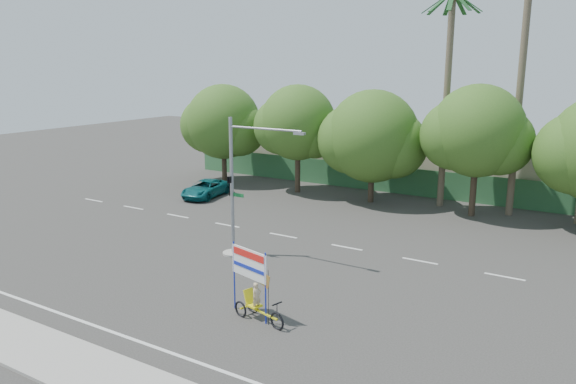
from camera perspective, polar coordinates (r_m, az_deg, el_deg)
The scene contains 14 objects.
ground at distance 24.70m, azimuth -6.55°, elevation -9.88°, with size 120.00×120.00×0.00m, color #33302D.
sidewalk_near at distance 19.96m, azimuth -20.52°, elevation -16.32°, with size 50.00×2.40×0.12m, color gray.
fence at distance 42.65m, azimuth 11.53°, elevation 1.12°, with size 38.00×0.08×2.00m, color #336B3D.
building_left at distance 50.61m, azimuth 2.70°, elevation 4.35°, with size 12.00×8.00×4.00m, color #B7A991.
building_right at distance 44.90m, azimuth 23.22°, elevation 1.95°, with size 14.00×8.00×3.60m, color #B7A991.
tree_far_left at distance 45.87m, azimuth -6.64°, elevation 6.87°, with size 7.14×6.00×7.96m.
tree_left at distance 41.88m, azimuth 0.95°, elevation 6.79°, with size 6.66×5.60×8.07m.
tree_center at distance 39.25m, azimuth 8.52°, elevation 5.36°, with size 7.62×6.40×7.85m.
tree_right at distance 36.98m, azimuth 18.61°, elevation 5.58°, with size 6.90×5.80×8.36m.
palm_tall at distance 37.81m, azimuth 22.84°, elevation 13.36°, with size 3.73×3.79×17.45m.
palm_short at distance 38.81m, azimuth 15.95°, elevation 11.45°, with size 3.73×3.79×14.45m.
traffic_signal at distance 28.07m, azimuth -5.21°, elevation -0.77°, with size 4.72×1.10×7.00m.
trike_billboard at distance 21.65m, azimuth -3.46°, elevation -9.92°, with size 2.82×1.08×2.84m.
pickup_truck at distance 41.38m, azimuth -8.38°, elevation 0.34°, with size 2.04×4.43×1.23m, color #0D5A5E.
Camera 1 is at (14.24, -17.78, 9.54)m, focal length 35.00 mm.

